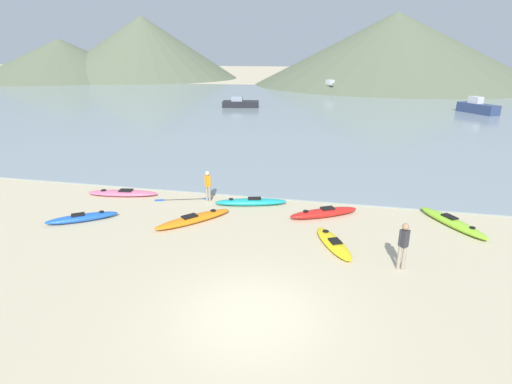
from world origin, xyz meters
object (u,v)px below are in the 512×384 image
(kayak_on_sand_1, at_px, (82,218))
(kayak_on_sand_2, at_px, (324,213))
(kayak_on_sand_5, at_px, (193,219))
(moored_boat_1, at_px, (240,103))
(kayak_on_sand_3, at_px, (251,202))
(person_near_foreground, at_px, (403,243))
(kayak_on_sand_6, at_px, (333,243))
(kayak_on_sand_0, at_px, (452,222))
(kayak_on_sand_4, at_px, (123,193))
(moored_boat_2, at_px, (328,88))
(moored_boat_0, at_px, (477,107))
(loose_paddle, at_px, (184,199))
(person_near_waterline, at_px, (208,184))

(kayak_on_sand_1, height_order, kayak_on_sand_2, kayak_on_sand_2)
(kayak_on_sand_5, xyz_separation_m, moored_boat_1, (-7.45, 36.46, 0.37))
(kayak_on_sand_3, relative_size, person_near_foreground, 2.06)
(kayak_on_sand_5, distance_m, kayak_on_sand_6, 5.97)
(kayak_on_sand_1, relative_size, kayak_on_sand_2, 0.87)
(kayak_on_sand_0, height_order, moored_boat_1, moored_boat_1)
(kayak_on_sand_4, bearing_deg, moored_boat_2, 82.38)
(kayak_on_sand_0, height_order, kayak_on_sand_6, kayak_on_sand_0)
(moored_boat_0, distance_m, moored_boat_1, 28.52)
(kayak_on_sand_0, height_order, loose_paddle, kayak_on_sand_0)
(kayak_on_sand_2, relative_size, kayak_on_sand_5, 1.00)
(kayak_on_sand_4, height_order, moored_boat_0, moored_boat_0)
(person_near_waterline, height_order, loose_paddle, person_near_waterline)
(kayak_on_sand_4, relative_size, person_near_waterline, 2.38)
(kayak_on_sand_2, bearing_deg, kayak_on_sand_6, -79.65)
(kayak_on_sand_5, xyz_separation_m, moored_boat_2, (2.80, 58.32, 0.70))
(kayak_on_sand_2, relative_size, kayak_on_sand_4, 0.86)
(person_near_waterline, relative_size, moored_boat_0, 0.30)
(kayak_on_sand_2, distance_m, kayak_on_sand_5, 5.68)
(kayak_on_sand_2, distance_m, kayak_on_sand_4, 10.07)
(kayak_on_sand_0, height_order, kayak_on_sand_2, kayak_on_sand_2)
(kayak_on_sand_1, relative_size, person_near_foreground, 1.63)
(kayak_on_sand_1, bearing_deg, kayak_on_sand_5, 11.19)
(kayak_on_sand_1, height_order, person_near_waterline, person_near_waterline)
(kayak_on_sand_3, bearing_deg, kayak_on_sand_1, -152.89)
(kayak_on_sand_5, bearing_deg, kayak_on_sand_3, 51.88)
(kayak_on_sand_2, xyz_separation_m, loose_paddle, (-6.83, 0.64, -0.16))
(kayak_on_sand_6, height_order, moored_boat_2, moored_boat_2)
(person_near_waterline, bearing_deg, kayak_on_sand_6, -30.02)
(kayak_on_sand_3, distance_m, moored_boat_2, 55.87)
(kayak_on_sand_0, bearing_deg, kayak_on_sand_1, -169.39)
(kayak_on_sand_0, height_order, moored_boat_2, moored_boat_2)
(kayak_on_sand_4, relative_size, moored_boat_0, 0.72)
(person_near_waterline, bearing_deg, kayak_on_sand_4, -177.94)
(kayak_on_sand_2, bearing_deg, kayak_on_sand_0, 1.26)
(kayak_on_sand_4, bearing_deg, kayak_on_sand_3, 0.75)
(kayak_on_sand_5, bearing_deg, kayak_on_sand_1, -168.81)
(person_near_waterline, bearing_deg, kayak_on_sand_2, -7.24)
(kayak_on_sand_1, bearing_deg, kayak_on_sand_6, -0.30)
(kayak_on_sand_1, xyz_separation_m, loose_paddle, (3.23, 3.40, -0.14))
(person_near_waterline, xyz_separation_m, moored_boat_0, (21.26, 34.59, -0.16))
(kayak_on_sand_6, xyz_separation_m, moored_boat_1, (-13.33, 37.44, 0.39))
(moored_boat_1, relative_size, loose_paddle, 1.83)
(kayak_on_sand_5, bearing_deg, kayak_on_sand_2, 18.77)
(kayak_on_sand_3, xyz_separation_m, kayak_on_sand_4, (-6.61, -0.09, -0.03))
(person_near_waterline, bearing_deg, loose_paddle, -177.12)
(moored_boat_0, relative_size, moored_boat_1, 1.01)
(kayak_on_sand_4, distance_m, person_near_foreground, 13.62)
(kayak_on_sand_5, relative_size, loose_paddle, 1.16)
(kayak_on_sand_0, bearing_deg, person_near_waterline, 176.87)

